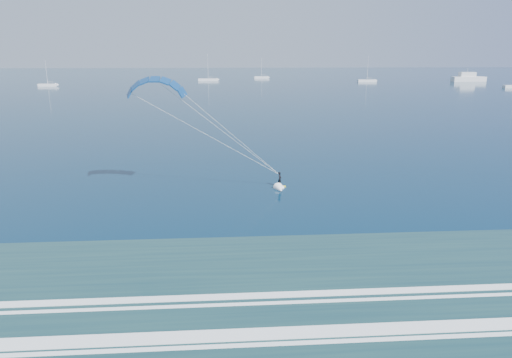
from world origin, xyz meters
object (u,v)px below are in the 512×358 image
Objects in this scene: motor_yacht at (468,78)px; sailboat_2 at (208,80)px; kitesurfer_rig at (219,129)px; sailboat_4 at (367,81)px; sailboat_3 at (261,77)px; sailboat_1 at (48,85)px.

motor_yacht is 1.23× the size of sailboat_2.
kitesurfer_rig is 1.36× the size of sailboat_4.
motor_yacht is at bearing -18.85° from sailboat_3.
sailboat_2 reaches higher than sailboat_3.
sailboat_2 is (70.03, 36.99, 0.02)m from sailboat_1.
sailboat_1 is at bearing -171.73° from sailboat_4.
sailboat_2 is at bearing -145.68° from sailboat_3.
motor_yacht is 1.33× the size of sailboat_4.
kitesurfer_rig is at bearing -87.84° from sailboat_2.
sailboat_4 is at bearing -34.60° from sailboat_3.
sailboat_2 reaches higher than motor_yacht.
sailboat_1 reaches higher than motor_yacht.
motor_yacht is 1.50× the size of sailboat_3.
sailboat_3 is (22.62, 223.25, -6.28)m from kitesurfer_rig.
sailboat_4 is at bearing 8.27° from sailboat_1.
motor_yacht is 1.52× the size of sailboat_1.
kitesurfer_rig is 1.55× the size of sailboat_1.
sailboat_1 is (-77.65, 165.61, -6.28)m from kitesurfer_rig.
sailboat_3 reaches higher than motor_yacht.
motor_yacht is (127.82, 187.34, -5.09)m from kitesurfer_rig.
sailboat_2 is 83.16m from sailboat_4.
sailboat_2 is (-135.45, 15.26, -1.17)m from motor_yacht.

